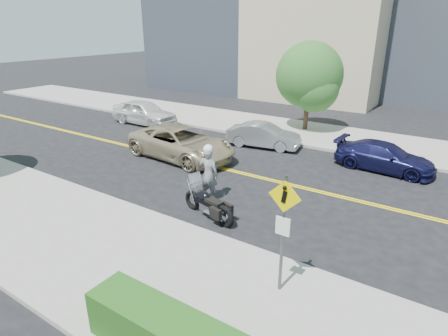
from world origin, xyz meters
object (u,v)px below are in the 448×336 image
at_px(parked_car_white, 144,112).
at_px(parked_car_silver, 264,135).
at_px(pedestrian_sign, 283,224).
at_px(suv, 181,143).
at_px(motorcyclist, 209,172).
at_px(motorcycle, 208,198).
at_px(parked_car_blue, 384,157).

distance_m(parked_car_white, parked_car_silver, 8.81).
bearing_deg(pedestrian_sign, suv, 142.46).
xyz_separation_m(pedestrian_sign, suv, (-8.34, 6.41, -1.18)).
height_order(suv, parked_car_white, parked_car_white).
relative_size(motorcyclist, motorcycle, 0.92).
relative_size(motorcyclist, parked_car_blue, 0.50).
distance_m(motorcyclist, parked_car_white, 12.21).
bearing_deg(parked_car_white, parked_car_silver, -90.67).
xyz_separation_m(motorcycle, parked_car_blue, (4.01, 7.94, -0.09)).
bearing_deg(pedestrian_sign, parked_car_silver, 119.64).
relative_size(motorcycle, parked_car_white, 0.51).
height_order(motorcycle, parked_car_blue, motorcycle).
bearing_deg(parked_car_blue, motorcycle, 156.80).
bearing_deg(motorcyclist, parked_car_silver, -86.62).
xyz_separation_m(motorcycle, parked_car_silver, (-2.09, 7.98, -0.07)).
xyz_separation_m(motorcyclist, parked_car_blue, (4.82, 6.76, -0.45)).
bearing_deg(parked_car_white, pedestrian_sign, -125.34).
bearing_deg(parked_car_white, parked_car_blue, -90.65).
height_order(motorcyclist, parked_car_white, motorcyclist).
height_order(suv, parked_car_blue, suv).
relative_size(motorcyclist, suv, 0.38).
bearing_deg(parked_car_white, motorcycle, -126.67).
xyz_separation_m(suv, parked_car_white, (-6.28, 3.87, 0.00)).
relative_size(motorcyclist, parked_car_silver, 0.56).
xyz_separation_m(motorcyclist, parked_car_silver, (-1.28, 6.80, -0.44)).
relative_size(suv, parked_car_silver, 1.45).
bearing_deg(suv, parked_car_silver, -28.76).
distance_m(motorcycle, parked_car_blue, 8.89).
height_order(pedestrian_sign, suv, pedestrian_sign).
distance_m(motorcyclist, suv, 4.86).
xyz_separation_m(pedestrian_sign, motorcycle, (-3.72, 2.23, -1.25)).
relative_size(parked_car_white, parked_car_silver, 1.19).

